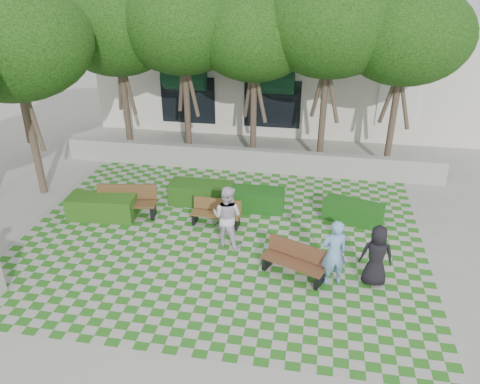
% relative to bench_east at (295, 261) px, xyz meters
% --- Properties ---
extents(ground, '(90.00, 90.00, 0.00)m').
position_rel_bench_east_xyz_m(ground, '(-2.30, 0.39, -0.44)').
color(ground, gray).
rests_on(ground, ground).
extents(lawn, '(12.00, 12.00, 0.00)m').
position_rel_bench_east_xyz_m(lawn, '(-2.30, 1.39, -0.43)').
color(lawn, '#2B721E').
rests_on(lawn, ground).
extents(sidewalk_west, '(2.00, 12.00, 0.01)m').
position_rel_bench_east_xyz_m(sidewalk_west, '(-9.50, 1.39, -0.43)').
color(sidewalk_west, '#9E9B93').
rests_on(sidewalk_west, ground).
extents(retaining_wall, '(15.00, 0.36, 0.90)m').
position_rel_bench_east_xyz_m(retaining_wall, '(-2.30, 6.59, 0.01)').
color(retaining_wall, '#9E9B93').
rests_on(retaining_wall, ground).
extents(bench_east, '(1.81, 1.20, 0.91)m').
position_rel_bench_east_xyz_m(bench_east, '(0.00, 0.00, 0.00)').
color(bench_east, '#53311C').
rests_on(bench_east, ground).
extents(bench_mid, '(1.59, 0.60, 0.82)m').
position_rel_bench_east_xyz_m(bench_mid, '(-2.62, 2.26, -0.04)').
color(bench_mid, brown).
rests_on(bench_mid, ground).
extents(bench_west, '(2.04, 0.96, 1.03)m').
position_rel_bench_east_xyz_m(bench_west, '(-5.64, 2.29, 0.06)').
color(bench_west, '#50341B').
rests_on(bench_west, ground).
extents(hedge_east, '(2.00, 1.25, 0.65)m').
position_rel_bench_east_xyz_m(hedge_east, '(1.67, 3.22, -0.11)').
color(hedge_east, '#154713').
rests_on(hedge_east, ground).
extents(hedge_midright, '(2.06, 0.86, 0.72)m').
position_rel_bench_east_xyz_m(hedge_midright, '(-1.61, 3.46, -0.08)').
color(hedge_midright, '#134612').
rests_on(hedge_midright, ground).
extents(hedge_midleft, '(2.16, 0.89, 0.75)m').
position_rel_bench_east_xyz_m(hedge_midleft, '(-3.44, 3.56, -0.06)').
color(hedge_midleft, '#1E4813').
rests_on(hedge_midleft, ground).
extents(hedge_west, '(2.22, 1.01, 0.76)m').
position_rel_bench_east_xyz_m(hedge_west, '(-6.38, 2.04, -0.06)').
color(hedge_west, '#224B14').
rests_on(hedge_west, ground).
extents(person_blue, '(0.79, 0.65, 1.87)m').
position_rel_bench_east_xyz_m(person_blue, '(0.99, -0.17, 0.50)').
color(person_blue, '#749FD3').
rests_on(person_blue, ground).
extents(person_dark, '(0.83, 0.54, 1.70)m').
position_rel_bench_east_xyz_m(person_dark, '(2.07, 0.01, 0.41)').
color(person_dark, black).
rests_on(person_dark, ground).
extents(person_white, '(1.07, 0.92, 1.90)m').
position_rel_bench_east_xyz_m(person_white, '(-2.05, 1.17, 0.51)').
color(person_white, silver).
rests_on(person_white, ground).
extents(tree_row, '(17.70, 13.40, 7.41)m').
position_rel_bench_east_xyz_m(tree_row, '(-4.16, 6.34, 4.74)').
color(tree_row, '#47382B').
rests_on(tree_row, ground).
extents(building, '(18.00, 8.92, 5.15)m').
position_rel_bench_east_xyz_m(building, '(-1.37, 14.47, 2.08)').
color(building, silver).
rests_on(building, ground).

